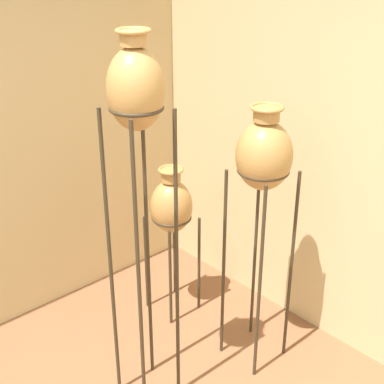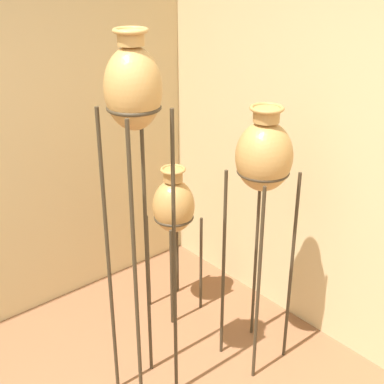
{
  "view_description": "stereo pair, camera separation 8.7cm",
  "coord_description": "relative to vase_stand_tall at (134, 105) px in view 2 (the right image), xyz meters",
  "views": [
    {
      "loc": [
        -0.5,
        -0.96,
        2.34
      ],
      "look_at": [
        1.33,
        1.04,
        1.09
      ],
      "focal_mm": 50.0,
      "sensor_mm": 36.0,
      "label": 1
    },
    {
      "loc": [
        -0.43,
        -1.01,
        2.34
      ],
      "look_at": [
        1.33,
        1.04,
        1.09
      ],
      "focal_mm": 50.0,
      "sensor_mm": 36.0,
      "label": 2
    }
  ],
  "objects": [
    {
      "name": "vase_stand_tall",
      "position": [
        0.0,
        0.0,
        0.0
      ],
      "size": [
        0.26,
        0.26,
        2.02
      ],
      "color": "#382D1E",
      "rests_on": "ground_plane"
    },
    {
      "name": "vase_stand_medium",
      "position": [
        0.69,
        -0.19,
        -0.39
      ],
      "size": [
        0.31,
        0.31,
        1.6
      ],
      "color": "#382D1E",
      "rests_on": "ground_plane"
    },
    {
      "name": "vase_stand_short",
      "position": [
        0.62,
        0.51,
        -0.9
      ],
      "size": [
        0.28,
        0.28,
        1.06
      ],
      "color": "#382D1E",
      "rests_on": "ground_plane"
    }
  ]
}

